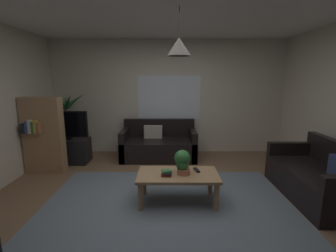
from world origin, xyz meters
The scene contains 18 objects.
floor centered at (0.00, 0.00, -0.01)m, with size 5.30×4.83×0.02m, color brown.
rug centered at (0.00, -0.20, 0.00)m, with size 3.44×2.66×0.01m, color slate.
wall_back centered at (0.00, 2.45, 1.29)m, with size 5.42×0.06×2.58m, color beige.
ceiling centered at (0.00, 0.00, 2.59)m, with size 5.30×4.83×0.02m, color white.
window_pane centered at (0.02, 2.41, 1.29)m, with size 1.43×0.01×0.99m, color white.
couch_under_window centered at (-0.20, 1.95, 0.28)m, with size 1.60×0.81×0.82m.
couch_right_side centered at (2.18, 0.18, 0.28)m, with size 0.81×1.55×0.82m.
coffee_table centered at (0.14, 0.06, 0.36)m, with size 1.12×0.58×0.42m.
book_on_table_0 centered at (-0.03, -0.01, 0.44)m, with size 0.13×0.10×0.03m, color #B22D2D.
book_on_table_1 centered at (-0.01, -0.02, 0.46)m, with size 0.12×0.12×0.03m, color black.
book_on_table_2 centered at (-0.02, -0.02, 0.49)m, with size 0.12×0.10×0.03m, color #387247.
remote_on_table_0 centered at (0.41, 0.16, 0.44)m, with size 0.05×0.16×0.02m, color black.
potted_plant_on_table centered at (0.20, 0.06, 0.61)m, with size 0.22×0.22×0.34m.
tv_stand centered at (-2.10, 1.67, 0.25)m, with size 0.90×0.44×0.50m, color black.
tv centered at (-2.10, 1.64, 0.80)m, with size 0.94×0.16×0.58m.
potted_palm_corner centered at (-2.23, 2.07, 0.68)m, with size 0.77×0.82×1.44m.
bookshelf_corner centered at (-2.28, 1.17, 0.71)m, with size 0.70×0.31×1.40m.
pendant_lamp centered at (0.14, 0.06, 2.11)m, with size 0.30×0.30×0.59m.
Camera 1 is at (0.00, -3.01, 1.72)m, focal length 25.15 mm.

